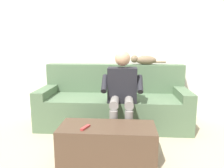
# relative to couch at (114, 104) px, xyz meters

# --- Properties ---
(ground_plane) EXTENTS (8.00, 8.00, 0.00)m
(ground_plane) POSITION_rel_couch_xyz_m (0.00, 0.75, -0.31)
(ground_plane) COLOR tan
(back_wall) EXTENTS (4.94, 0.06, 2.64)m
(back_wall) POSITION_rel_couch_xyz_m (0.00, -0.44, 1.01)
(back_wall) COLOR silver
(back_wall) RESTS_ON ground
(couch) EXTENTS (2.19, 0.82, 0.90)m
(couch) POSITION_rel_couch_xyz_m (0.00, 0.00, 0.00)
(couch) COLOR #516B4C
(couch) RESTS_ON ground
(coffee_table) EXTENTS (1.01, 0.44, 0.38)m
(coffee_table) POSITION_rel_couch_xyz_m (0.00, 1.06, -0.12)
(coffee_table) COLOR #4C3828
(coffee_table) RESTS_ON ground
(person_solo_seated) EXTENTS (0.54, 0.58, 1.13)m
(person_solo_seated) POSITION_rel_couch_xyz_m (-0.14, 0.43, 0.33)
(person_solo_seated) COLOR black
(person_solo_seated) RESTS_ON ground
(cat_on_backrest) EXTENTS (0.55, 0.15, 0.15)m
(cat_on_backrest) POSITION_rel_couch_xyz_m (-0.46, -0.26, 0.66)
(cat_on_backrest) COLOR #756047
(cat_on_backrest) RESTS_ON couch
(remote_red) EXTENTS (0.08, 0.14, 0.02)m
(remote_red) POSITION_rel_couch_xyz_m (0.21, 1.14, 0.07)
(remote_red) COLOR #B73333
(remote_red) RESTS_ON coffee_table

